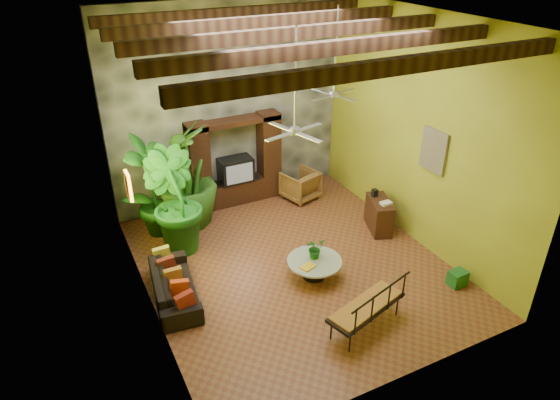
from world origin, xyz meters
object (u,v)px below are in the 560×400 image
sofa (174,285)px  entertainment_center (235,168)px  ceiling_fan_front (295,120)px  tall_plant_a (152,187)px  tall_plant_c (186,176)px  green_bin (457,278)px  ceiling_fan_back (334,84)px  coffee_table (314,266)px  wicker_armchair (300,185)px  iron_bench (369,306)px  side_console (379,215)px  tall_plant_b (173,202)px

sofa → entertainment_center: bearing=-32.4°
ceiling_fan_front → entertainment_center: bearing=86.8°
ceiling_fan_front → tall_plant_a: 4.15m
tall_plant_c → green_bin: 6.35m
ceiling_fan_back → tall_plant_c: size_ratio=0.74×
tall_plant_c → coffee_table: (1.62, -3.23, -0.99)m
wicker_armchair → iron_bench: bearing=59.2°
ceiling_fan_back → tall_plant_c: bearing=154.3°
ceiling_fan_front → wicker_armchair: 4.58m
wicker_armchair → side_console: 2.39m
side_console → green_bin: bearing=-66.5°
entertainment_center → tall_plant_c: 1.53m
tall_plant_c → side_console: (3.92, -2.30, -0.87)m
ceiling_fan_back → green_bin: bearing=-72.3°
sofa → side_console: side_console is taller
entertainment_center → iron_bench: entertainment_center is taller
tall_plant_a → iron_bench: size_ratio=1.48×
ceiling_fan_back → sofa: 5.31m
tall_plant_c → sofa: bearing=-113.5°
side_console → tall_plant_b: bearing=-176.7°
ceiling_fan_back → tall_plant_b: 4.27m
tall_plant_b → coffee_table: size_ratio=2.10×
entertainment_center → tall_plant_b: (-2.01, -1.44, 0.21)m
entertainment_center → tall_plant_a: size_ratio=0.97×
wicker_armchair → iron_bench: 5.07m
iron_bench → green_bin: iron_bench is taller
tall_plant_a → side_console: bearing=-24.0°
tall_plant_b → tall_plant_c: 1.12m
tall_plant_b → side_console: (4.51, -1.35, -0.80)m
ceiling_fan_back → wicker_armchair: size_ratio=2.19×
green_bin → tall_plant_b: bearing=140.8°
entertainment_center → tall_plant_a: (-2.26, -0.67, 0.27)m
wicker_armchair → green_bin: size_ratio=2.37×
wicker_armchair → tall_plant_b: tall_plant_b is taller
tall_plant_b → tall_plant_c: tall_plant_c is taller
ceiling_fan_front → wicker_armchair: size_ratio=2.19×
ceiling_fan_back → green_bin: size_ratio=5.20×
iron_bench → wicker_armchair: bearing=58.5°
ceiling_fan_front → iron_bench: 3.50m
wicker_armchair → iron_bench: iron_bench is taller
entertainment_center → wicker_armchair: bearing=-20.4°
coffee_table → green_bin: (2.45, -1.52, -0.10)m
ceiling_fan_front → sofa: (-2.35, 0.45, -3.11)m
wicker_armchair → tall_plant_a: 3.94m
ceiling_fan_back → side_console: bearing=-43.4°
tall_plant_a → tall_plant_c: size_ratio=0.99×
wicker_armchair → tall_plant_c: 3.12m
ceiling_fan_front → tall_plant_c: (-1.22, 3.05, -2.15)m
wicker_armchair → side_console: wicker_armchair is taller
entertainment_center → coffee_table: (0.20, -3.72, -0.71)m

